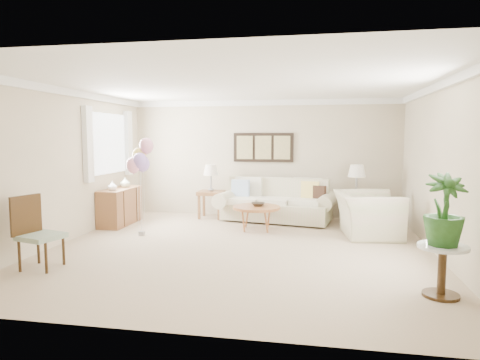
% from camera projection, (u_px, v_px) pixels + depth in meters
% --- Properties ---
extents(ground_plane, '(6.00, 6.00, 0.00)m').
position_uv_depth(ground_plane, '(239.00, 249.00, 6.82)').
color(ground_plane, tan).
extents(room_shell, '(6.04, 6.04, 2.60)m').
position_uv_depth(room_shell, '(234.00, 147.00, 6.77)').
color(room_shell, beige).
rests_on(room_shell, ground).
extents(wall_art_triptych, '(1.35, 0.06, 0.65)m').
position_uv_depth(wall_art_triptych, '(263.00, 147.00, 9.57)').
color(wall_art_triptych, black).
rests_on(wall_art_triptych, ground).
extents(sofa, '(2.62, 1.32, 0.91)m').
position_uv_depth(sofa, '(277.00, 204.00, 9.09)').
color(sofa, beige).
rests_on(sofa, ground).
extents(end_table_left, '(0.55, 0.50, 0.60)m').
position_uv_depth(end_table_left, '(211.00, 195.00, 9.41)').
color(end_table_left, olive).
rests_on(end_table_left, ground).
extents(end_table_right, '(0.53, 0.48, 0.58)m').
position_uv_depth(end_table_right, '(356.00, 200.00, 8.86)').
color(end_table_right, olive).
rests_on(end_table_right, ground).
extents(lamp_left, '(0.33, 0.33, 0.58)m').
position_uv_depth(lamp_left, '(211.00, 171.00, 9.36)').
color(lamp_left, gray).
rests_on(lamp_left, end_table_left).
extents(lamp_right, '(0.36, 0.36, 0.64)m').
position_uv_depth(lamp_right, '(357.00, 172.00, 8.80)').
color(lamp_right, gray).
rests_on(lamp_right, end_table_right).
extents(coffee_table, '(0.92, 0.92, 0.46)m').
position_uv_depth(coffee_table, '(256.00, 208.00, 8.19)').
color(coffee_table, '#9E6837').
rests_on(coffee_table, ground).
extents(decor_bowl, '(0.28, 0.28, 0.06)m').
position_uv_depth(decor_bowl, '(258.00, 204.00, 8.21)').
color(decor_bowl, '#30281E').
rests_on(decor_bowl, coffee_table).
extents(armchair, '(1.20, 1.33, 0.79)m').
position_uv_depth(armchair, '(368.00, 214.00, 7.70)').
color(armchair, beige).
rests_on(armchair, ground).
extents(side_table, '(0.54, 0.54, 0.59)m').
position_uv_depth(side_table, '(442.00, 258.00, 4.75)').
color(side_table, silver).
rests_on(side_table, ground).
extents(potted_plant, '(0.53, 0.53, 0.80)m').
position_uv_depth(potted_plant, '(444.00, 210.00, 4.69)').
color(potted_plant, '#1E4416').
rests_on(potted_plant, side_table).
extents(accent_chair, '(0.60, 0.60, 1.00)m').
position_uv_depth(accent_chair, '(36.00, 231.00, 5.80)').
color(accent_chair, gray).
rests_on(accent_chair, ground).
extents(credenza, '(0.46, 1.20, 0.74)m').
position_uv_depth(credenza, '(120.00, 206.00, 8.74)').
color(credenza, olive).
rests_on(credenza, ground).
extents(vase_white, '(0.22, 0.22, 0.18)m').
position_uv_depth(vase_white, '(112.00, 186.00, 8.35)').
color(vase_white, white).
rests_on(vase_white, credenza).
extents(vase_sage, '(0.20, 0.20, 0.20)m').
position_uv_depth(vase_sage, '(125.00, 182.00, 8.90)').
color(vase_sage, beige).
rests_on(vase_sage, credenza).
extents(balloon_cluster, '(0.43, 0.43, 1.77)m').
position_uv_depth(balloon_cluster, '(140.00, 159.00, 7.63)').
color(balloon_cluster, gray).
rests_on(balloon_cluster, ground).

